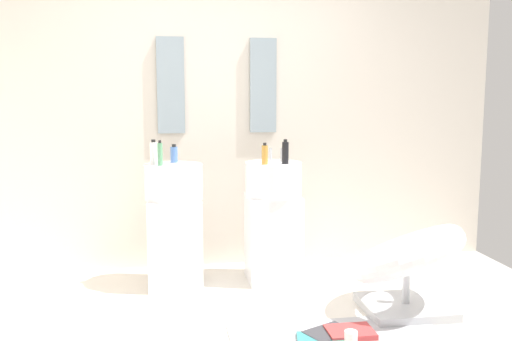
% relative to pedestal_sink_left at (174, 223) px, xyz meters
% --- Properties ---
extents(rear_partition, '(4.80, 0.10, 2.60)m').
position_rel_pedestal_sink_left_xyz_m(rear_partition, '(0.38, 0.53, 0.82)').
color(rear_partition, beige).
rests_on(rear_partition, ground_plane).
extents(pedestal_sink_left, '(0.43, 0.43, 1.03)m').
position_rel_pedestal_sink_left_xyz_m(pedestal_sink_left, '(0.00, 0.00, 0.00)').
color(pedestal_sink_left, white).
rests_on(pedestal_sink_left, ground_plane).
extents(pedestal_sink_right, '(0.43, 0.43, 1.03)m').
position_rel_pedestal_sink_left_xyz_m(pedestal_sink_right, '(0.76, 0.00, 0.00)').
color(pedestal_sink_right, white).
rests_on(pedestal_sink_right, ground_plane).
extents(vanity_mirror_left, '(0.22, 0.03, 0.77)m').
position_rel_pedestal_sink_left_xyz_m(vanity_mirror_left, '(0.00, 0.46, 1.04)').
color(vanity_mirror_left, '#8C9EA8').
extents(vanity_mirror_right, '(0.22, 0.03, 0.77)m').
position_rel_pedestal_sink_left_xyz_m(vanity_mirror_right, '(0.76, 0.46, 1.04)').
color(vanity_mirror_right, '#8C9EA8').
extents(lounge_chair, '(1.10, 1.10, 0.65)m').
position_rel_pedestal_sink_left_xyz_m(lounge_chair, '(1.51, -0.79, -0.13)').
color(lounge_chair, '#B7BABF').
rests_on(lounge_chair, ground_plane).
extents(magazine_teal, '(0.33, 0.24, 0.02)m').
position_rel_pedestal_sink_left_xyz_m(magazine_teal, '(0.83, -1.16, -0.46)').
color(magazine_teal, teal).
rests_on(magazine_teal, area_rug).
extents(magazine_charcoal, '(0.34, 0.30, 0.02)m').
position_rel_pedestal_sink_left_xyz_m(magazine_charcoal, '(0.89, -1.08, -0.46)').
color(magazine_charcoal, '#38383D').
rests_on(magazine_charcoal, area_rug).
extents(magazine_red, '(0.28, 0.21, 0.03)m').
position_rel_pedestal_sink_left_xyz_m(magazine_red, '(1.02, -1.10, -0.45)').
color(magazine_red, '#B73838').
rests_on(magazine_red, area_rug).
extents(coffee_mug, '(0.07, 0.07, 0.11)m').
position_rel_pedestal_sink_left_xyz_m(coffee_mug, '(0.96, -1.29, -0.42)').
color(coffee_mug, white).
rests_on(coffee_mug, area_rug).
extents(soap_bottle_white, '(0.05, 0.05, 0.19)m').
position_rel_pedestal_sink_left_xyz_m(soap_bottle_white, '(-0.14, 0.00, 0.54)').
color(soap_bottle_white, white).
rests_on(soap_bottle_white, pedestal_sink_left).
extents(soap_bottle_black, '(0.05, 0.05, 0.18)m').
position_rel_pedestal_sink_left_xyz_m(soap_bottle_black, '(0.83, -0.10, 0.53)').
color(soap_bottle_black, black).
rests_on(soap_bottle_black, pedestal_sink_right).
extents(soap_bottle_blue, '(0.05, 0.05, 0.14)m').
position_rel_pedestal_sink_left_xyz_m(soap_bottle_blue, '(0.01, 0.12, 0.51)').
color(soap_bottle_blue, '#4C72B7').
rests_on(soap_bottle_blue, pedestal_sink_left).
extents(soap_bottle_amber, '(0.05, 0.05, 0.16)m').
position_rel_pedestal_sink_left_xyz_m(soap_bottle_amber, '(0.67, -0.11, 0.52)').
color(soap_bottle_amber, '#C68C38').
rests_on(soap_bottle_amber, pedestal_sink_right).
extents(soap_bottle_green, '(0.04, 0.04, 0.19)m').
position_rel_pedestal_sink_left_xyz_m(soap_bottle_green, '(-0.09, -0.06, 0.54)').
color(soap_bottle_green, '#59996B').
rests_on(soap_bottle_green, pedestal_sink_left).
extents(soap_bottle_grey, '(0.05, 0.05, 0.12)m').
position_rel_pedestal_sink_left_xyz_m(soap_bottle_grey, '(0.85, 0.05, 0.50)').
color(soap_bottle_grey, '#99999E').
rests_on(soap_bottle_grey, pedestal_sink_right).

